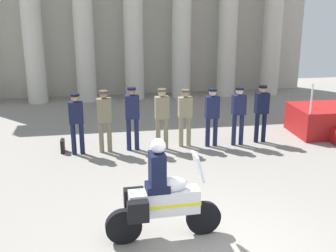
{
  "coord_description": "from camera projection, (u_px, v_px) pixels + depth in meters",
  "views": [
    {
      "loc": [
        -1.72,
        -6.03,
        4.23
      ],
      "look_at": [
        -0.25,
        3.0,
        1.38
      ],
      "focal_mm": 46.04,
      "sensor_mm": 36.0,
      "label": 1
    }
  ],
  "objects": [
    {
      "name": "officer_in_row_0",
      "position": [
        76.0,
        119.0,
        11.47
      ],
      "size": [
        0.38,
        0.24,
        1.69
      ],
      "rotation": [
        0.0,
        0.0,
        3.16
      ],
      "color": "#141938",
      "rests_on": "ground_plane"
    },
    {
      "name": "motorcycle_with_rider",
      "position": [
        160.0,
        198.0,
        7.5
      ],
      "size": [
        2.09,
        0.72,
        1.9
      ],
      "rotation": [
        0.0,
        0.0,
        0.04
      ],
      "color": "black",
      "rests_on": "ground_plane"
    },
    {
      "name": "colonnade_backdrop",
      "position": [
        132.0,
        2.0,
        17.23
      ],
      "size": [
        15.15,
        1.63,
        7.38
      ],
      "color": "beige",
      "rests_on": "ground_plane"
    },
    {
      "name": "officer_in_row_1",
      "position": [
        104.0,
        116.0,
        11.62
      ],
      "size": [
        0.38,
        0.24,
        1.73
      ],
      "rotation": [
        0.0,
        0.0,
        3.16
      ],
      "color": "#7A7056",
      "rests_on": "ground_plane"
    },
    {
      "name": "briefcase_on_ground",
      "position": [
        63.0,
        146.0,
        11.85
      ],
      "size": [
        0.1,
        0.32,
        0.36
      ],
      "primitive_type": "cube",
      "color": "black",
      "rests_on": "ground_plane"
    },
    {
      "name": "officer_in_row_2",
      "position": [
        132.0,
        114.0,
        11.77
      ],
      "size": [
        0.38,
        0.24,
        1.78
      ],
      "rotation": [
        0.0,
        0.0,
        3.16
      ],
      "color": "#191E42",
      "rests_on": "ground_plane"
    },
    {
      "name": "officer_in_row_7",
      "position": [
        261.0,
        109.0,
        12.41
      ],
      "size": [
        0.38,
        0.24,
        1.7
      ],
      "rotation": [
        0.0,
        0.0,
        3.16
      ],
      "color": "black",
      "rests_on": "ground_plane"
    },
    {
      "name": "officer_in_row_3",
      "position": [
        162.0,
        114.0,
        11.83
      ],
      "size": [
        0.38,
        0.24,
        1.73
      ],
      "rotation": [
        0.0,
        0.0,
        3.16
      ],
      "color": "#847A5B",
      "rests_on": "ground_plane"
    },
    {
      "name": "officer_in_row_4",
      "position": [
        185.0,
        113.0,
        12.09
      ],
      "size": [
        0.38,
        0.24,
        1.66
      ],
      "rotation": [
        0.0,
        0.0,
        3.16
      ],
      "color": "gray",
      "rests_on": "ground_plane"
    },
    {
      "name": "officer_in_row_6",
      "position": [
        239.0,
        111.0,
        12.18
      ],
      "size": [
        0.38,
        0.24,
        1.7
      ],
      "rotation": [
        0.0,
        0.0,
        3.16
      ],
      "color": "#191E42",
      "rests_on": "ground_plane"
    },
    {
      "name": "officer_in_row_5",
      "position": [
        212.0,
        113.0,
        12.09
      ],
      "size": [
        0.38,
        0.24,
        1.68
      ],
      "rotation": [
        0.0,
        0.0,
        3.16
      ],
      "color": "#191E42",
      "rests_on": "ground_plane"
    }
  ]
}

